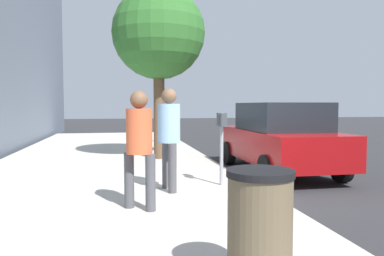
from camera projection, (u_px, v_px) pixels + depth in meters
name	position (u px, v px, depth m)	size (l,w,h in m)	color
ground_plane	(248.00, 188.00, 7.66)	(80.00, 80.00, 0.00)	#2B2B2D
sidewalk_slab	(99.00, 190.00, 7.08)	(28.00, 6.00, 0.15)	#B7B2A8
parking_meter	(222.00, 133.00, 7.16)	(0.36, 0.12, 1.41)	gray
pedestrian_at_meter	(169.00, 130.00, 6.70)	(0.55, 0.41, 1.86)	#47474C
pedestrian_bystander	(139.00, 140.00, 5.48)	(0.39, 0.45, 1.77)	#47474C
parked_sedan_near	(279.00, 137.00, 9.32)	(4.40, 1.97, 1.77)	maroon
street_tree	(159.00, 34.00, 10.62)	(2.67, 2.67, 4.98)	brown
traffic_signal	(165.00, 84.00, 15.44)	(0.24, 0.44, 3.60)	black
trash_bin	(260.00, 227.00, 3.19)	(0.59, 0.59, 1.01)	brown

